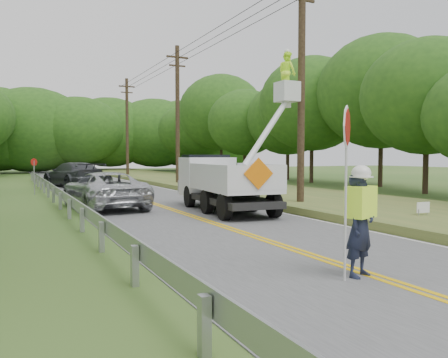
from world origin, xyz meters
name	(u,v)px	position (x,y,z in m)	size (l,w,h in m)	color
ground	(361,273)	(0.00, 0.00, 0.00)	(140.00, 140.00, 0.00)	#31591F
road	(150,203)	(0.00, 14.00, 0.01)	(7.20, 96.00, 0.03)	#4D4D50
guardrail	(58,193)	(-4.02, 14.91, 0.55)	(0.18, 48.00, 0.77)	#989A9F
utility_poles	(219,102)	(5.00, 17.02, 5.27)	(1.60, 43.30, 10.00)	black
tall_grass_verge	(278,194)	(7.10, 14.00, 0.15)	(7.00, 96.00, 0.30)	#46612C
treeline_right	(289,111)	(15.88, 26.08, 6.07)	(12.34, 53.62, 11.22)	#332319
treeline_horizon	(52,130)	(-0.76, 56.27, 5.50)	(57.34, 14.70, 11.05)	#224917
flagger	(360,217)	(-0.28, -0.25, 1.11)	(1.13, 0.69, 3.07)	#191E33
bucket_truck	(223,173)	(2.06, 10.33, 1.48)	(4.30, 6.62, 6.39)	black
suv_silver	(104,190)	(-2.39, 12.56, 0.78)	(2.54, 5.50, 1.53)	#BABCC1
suv_darkgrey	(73,174)	(-1.86, 26.83, 0.89)	(2.42, 5.96, 1.73)	#36393E
stop_sign_permanent	(34,171)	(-4.67, 21.10, 1.33)	(0.38, 0.27, 2.07)	#989A9F
yard_sign	(423,208)	(6.07, 3.75, 0.52)	(0.50, 0.09, 0.72)	white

